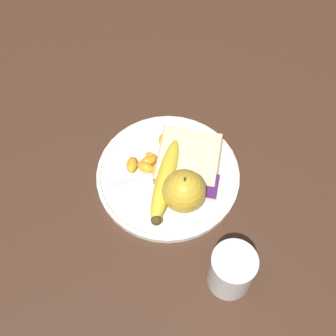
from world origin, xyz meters
TOP-DOWN VIEW (x-y plane):
  - ground_plane at (0.00, 0.00)m, footprint 3.00×3.00m
  - plate at (0.00, 0.00)m, footprint 0.27×0.27m
  - juice_glass at (0.17, 0.14)m, footprint 0.07×0.07m
  - apple at (0.05, 0.04)m, footprint 0.08×0.08m
  - banana at (0.02, -0.00)m, footprint 0.18×0.04m
  - bread_slice at (-0.03, 0.03)m, footprint 0.12×0.12m
  - fork at (-0.01, -0.02)m, footprint 0.12×0.15m
  - jam_packet at (0.02, 0.07)m, footprint 0.05×0.04m
  - orange_segment_0 at (0.00, -0.07)m, footprint 0.04×0.02m
  - orange_segment_1 at (-0.07, -0.02)m, footprint 0.03×0.02m
  - orange_segment_2 at (-0.03, -0.04)m, footprint 0.02×0.03m
  - orange_segment_3 at (-0.00, -0.04)m, footprint 0.03×0.04m
  - orange_segment_4 at (-0.00, -0.02)m, footprint 0.03×0.02m
  - orange_segment_5 at (-0.01, -0.04)m, footprint 0.03×0.04m

SIDE VIEW (x-z plane):
  - ground_plane at x=0.00m, z-range 0.00..0.00m
  - plate at x=0.00m, z-range 0.00..0.02m
  - fork at x=-0.01m, z-range 0.01..0.02m
  - orange_segment_2 at x=-0.03m, z-range 0.01..0.03m
  - orange_segment_1 at x=-0.07m, z-range 0.01..0.03m
  - orange_segment_4 at x=0.00m, z-range 0.01..0.03m
  - orange_segment_5 at x=-0.01m, z-range 0.01..0.03m
  - orange_segment_0 at x=0.00m, z-range 0.01..0.03m
  - orange_segment_3 at x=0.00m, z-range 0.01..0.03m
  - jam_packet at x=0.02m, z-range 0.01..0.03m
  - bread_slice at x=-0.03m, z-range 0.01..0.03m
  - banana at x=0.02m, z-range 0.01..0.05m
  - juice_glass at x=0.17m, z-range 0.00..0.09m
  - apple at x=0.05m, z-range 0.01..0.09m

